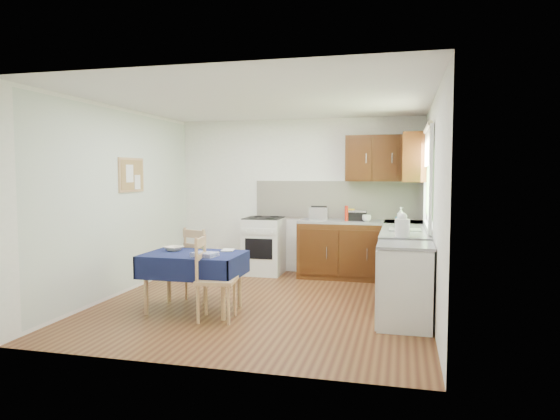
% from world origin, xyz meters
% --- Properties ---
extents(floor, '(4.20, 4.20, 0.00)m').
position_xyz_m(floor, '(0.00, 0.00, 0.00)').
color(floor, '#4B2514').
rests_on(floor, ground).
extents(ceiling, '(4.00, 4.20, 0.02)m').
position_xyz_m(ceiling, '(0.00, 0.00, 2.50)').
color(ceiling, white).
rests_on(ceiling, wall_back).
extents(wall_back, '(4.00, 0.02, 2.50)m').
position_xyz_m(wall_back, '(0.00, 2.10, 1.25)').
color(wall_back, white).
rests_on(wall_back, ground).
extents(wall_front, '(4.00, 0.02, 2.50)m').
position_xyz_m(wall_front, '(0.00, -2.10, 1.25)').
color(wall_front, white).
rests_on(wall_front, ground).
extents(wall_left, '(0.02, 4.20, 2.50)m').
position_xyz_m(wall_left, '(-2.00, 0.00, 1.25)').
color(wall_left, silver).
rests_on(wall_left, ground).
extents(wall_right, '(0.02, 4.20, 2.50)m').
position_xyz_m(wall_right, '(2.00, 0.00, 1.25)').
color(wall_right, white).
rests_on(wall_right, ground).
extents(base_cabinets, '(1.90, 2.30, 0.86)m').
position_xyz_m(base_cabinets, '(1.36, 1.26, 0.43)').
color(base_cabinets, black).
rests_on(base_cabinets, ground).
extents(worktop_back, '(1.90, 0.60, 0.04)m').
position_xyz_m(worktop_back, '(1.05, 1.80, 0.88)').
color(worktop_back, gray).
rests_on(worktop_back, base_cabinets).
extents(worktop_right, '(0.60, 1.70, 0.04)m').
position_xyz_m(worktop_right, '(1.70, 0.65, 0.88)').
color(worktop_right, gray).
rests_on(worktop_right, base_cabinets).
extents(worktop_corner, '(0.60, 0.60, 0.04)m').
position_xyz_m(worktop_corner, '(1.70, 1.80, 0.88)').
color(worktop_corner, gray).
rests_on(worktop_corner, base_cabinets).
extents(splashback, '(2.70, 0.02, 0.60)m').
position_xyz_m(splashback, '(0.65, 2.08, 1.20)').
color(splashback, white).
rests_on(splashback, wall_back).
extents(upper_cabinets, '(1.20, 0.85, 0.70)m').
position_xyz_m(upper_cabinets, '(1.52, 1.80, 1.85)').
color(upper_cabinets, black).
rests_on(upper_cabinets, wall_back).
extents(stove, '(0.60, 0.61, 0.92)m').
position_xyz_m(stove, '(-0.50, 1.80, 0.46)').
color(stove, silver).
rests_on(stove, ground).
extents(window, '(0.04, 1.48, 1.26)m').
position_xyz_m(window, '(1.97, 0.70, 1.65)').
color(window, '#355D26').
rests_on(window, wall_right).
extents(fridge, '(0.58, 0.60, 0.89)m').
position_xyz_m(fridge, '(1.70, -0.55, 0.44)').
color(fridge, silver).
rests_on(fridge, ground).
extents(corkboard, '(0.04, 0.62, 0.47)m').
position_xyz_m(corkboard, '(-1.97, 0.30, 1.60)').
color(corkboard, '#A67D53').
rests_on(corkboard, wall_left).
extents(dining_table, '(1.14, 0.77, 0.69)m').
position_xyz_m(dining_table, '(-0.71, -0.50, 0.58)').
color(dining_table, '#0F0E3B').
rests_on(dining_table, ground).
extents(chair_far, '(0.54, 0.54, 0.93)m').
position_xyz_m(chair_far, '(-0.83, 0.01, 0.49)').
color(chair_far, '#A67D53').
rests_on(chair_far, ground).
extents(chair_near, '(0.46, 0.46, 0.93)m').
position_xyz_m(chair_near, '(-0.36, -0.80, 0.49)').
color(chair_near, '#A67D53').
rests_on(chair_near, ground).
extents(toaster, '(0.29, 0.18, 0.22)m').
position_xyz_m(toaster, '(0.41, 1.73, 1.00)').
color(toaster, silver).
rests_on(toaster, worktop_back).
extents(sandwich_press, '(0.27, 0.23, 0.16)m').
position_xyz_m(sandwich_press, '(1.00, 1.81, 0.98)').
color(sandwich_press, black).
rests_on(sandwich_press, worktop_back).
extents(sauce_bottle, '(0.05, 0.05, 0.23)m').
position_xyz_m(sauce_bottle, '(0.83, 1.70, 1.02)').
color(sauce_bottle, red).
rests_on(sauce_bottle, worktop_back).
extents(yellow_packet, '(0.13, 0.09, 0.17)m').
position_xyz_m(yellow_packet, '(0.87, 1.90, 0.99)').
color(yellow_packet, gold).
rests_on(yellow_packet, worktop_back).
extents(dish_rack, '(0.40, 0.30, 0.19)m').
position_xyz_m(dish_rack, '(1.70, 0.57, 0.92)').
color(dish_rack, gray).
rests_on(dish_rack, worktop_right).
extents(kettle, '(0.17, 0.17, 0.28)m').
position_xyz_m(kettle, '(1.66, -0.09, 1.02)').
color(kettle, silver).
rests_on(kettle, worktop_right).
extents(cup, '(0.17, 0.17, 0.10)m').
position_xyz_m(cup, '(1.14, 1.64, 0.95)').
color(cup, silver).
rests_on(cup, worktop_back).
extents(soap_bottle_a, '(0.15, 0.15, 0.28)m').
position_xyz_m(soap_bottle_a, '(1.64, 0.78, 1.04)').
color(soap_bottle_a, silver).
rests_on(soap_bottle_a, worktop_right).
extents(soap_bottle_b, '(0.10, 0.10, 0.18)m').
position_xyz_m(soap_bottle_b, '(1.62, 1.14, 0.99)').
color(soap_bottle_b, '#1C65A3').
rests_on(soap_bottle_b, worktop_right).
extents(soap_bottle_c, '(0.19, 0.19, 0.18)m').
position_xyz_m(soap_bottle_c, '(1.66, 0.44, 0.99)').
color(soap_bottle_c, '#217C26').
rests_on(soap_bottle_c, worktop_right).
extents(plate_bowl, '(0.27, 0.27, 0.05)m').
position_xyz_m(plate_bowl, '(-1.02, -0.38, 0.71)').
color(plate_bowl, beige).
rests_on(plate_bowl, dining_table).
extents(book, '(0.17, 0.22, 0.02)m').
position_xyz_m(book, '(-0.45, -0.25, 0.69)').
color(book, white).
rests_on(book, dining_table).
extents(spice_jar, '(0.04, 0.04, 0.09)m').
position_xyz_m(spice_jar, '(-0.59, -0.46, 0.73)').
color(spice_jar, '#238124').
rests_on(spice_jar, dining_table).
extents(tea_towel, '(0.29, 0.25, 0.05)m').
position_xyz_m(tea_towel, '(-0.50, -0.68, 0.71)').
color(tea_towel, '#293798').
rests_on(tea_towel, dining_table).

